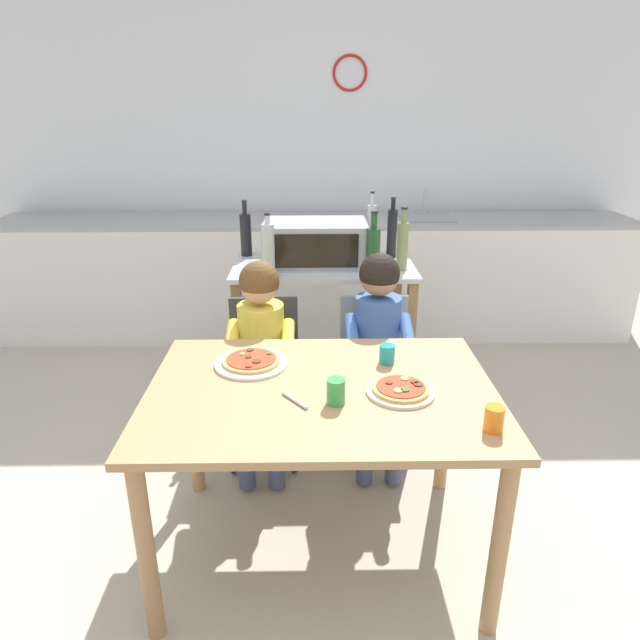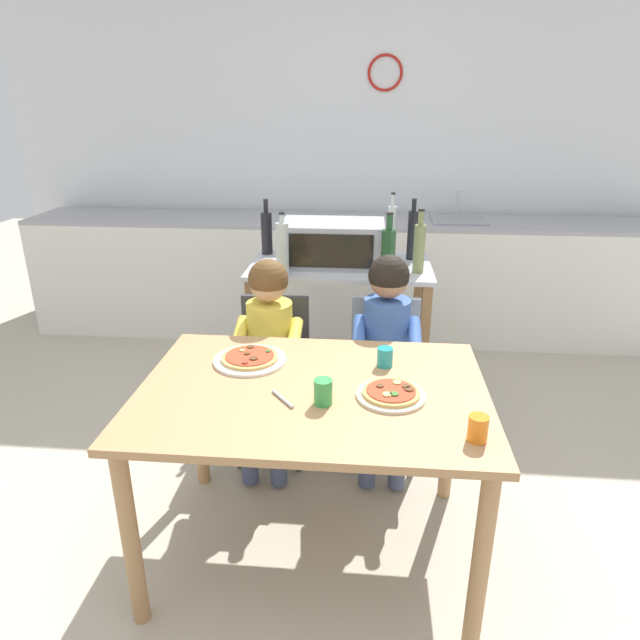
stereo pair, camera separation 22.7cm
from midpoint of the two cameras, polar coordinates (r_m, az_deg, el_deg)
name	(u,v)px [view 1 (the left image)]	position (r m, az deg, el deg)	size (l,w,h in m)	color
ground_plane	(318,412)	(3.38, -2.18, -9.40)	(10.91, 10.91, 0.00)	#B7AD99
back_wall_tiled	(315,153)	(4.62, -2.01, 16.66)	(5.34, 0.14, 2.70)	silver
kitchen_counter	(316,276)	(4.38, -1.93, 4.44)	(4.81, 0.60, 1.11)	silver
kitchen_island_cart	(323,314)	(3.20, -1.68, 0.57)	(1.00, 0.58, 0.89)	#B7BABF
toaster_oven	(315,243)	(3.10, -2.63, 7.83)	(0.56, 0.37, 0.23)	#999BA0
bottle_brown_beer	(392,232)	(3.24, 5.34, 8.91)	(0.06, 0.06, 0.34)	black
bottle_tall_green_wine	(268,250)	(2.86, -7.58, 7.07)	(0.06, 0.06, 0.33)	#ADB7B2
bottle_dark_olive_oil	(246,233)	(3.31, -9.56, 8.68)	(0.06, 0.06, 0.32)	black
bottle_slim_sauce	(371,229)	(3.26, 3.24, 9.19)	(0.05, 0.05, 0.37)	#ADB7B2
bottle_clear_vinegar	(402,244)	(2.99, 6.24, 7.66)	(0.06, 0.06, 0.34)	olive
bottle_squat_spirits	(373,249)	(2.92, 3.21, 7.26)	(0.07, 0.07, 0.32)	#1E4723
dining_table	(321,412)	(2.11, -2.98, -9.42)	(1.28, 0.91, 0.75)	#AD7F51
dining_chair_left	(264,368)	(2.84, -8.02, -4.91)	(0.36, 0.36, 0.81)	#333338
dining_chair_right	(374,365)	(2.85, 3.29, -4.62)	(0.36, 0.36, 0.81)	gray
child_in_yellow_shirt	(261,344)	(2.66, -8.52, -2.44)	(0.32, 0.42, 1.03)	#424C6B
child_in_blue_striped_shirt	(378,337)	(2.66, 3.56, -1.83)	(0.32, 0.42, 1.06)	#424C6B
pizza_plate_white	(251,362)	(2.26, -9.88, -4.29)	(0.29, 0.29, 0.03)	white
pizza_plate_cream	(401,390)	(2.03, 5.05, -7.18)	(0.25, 0.25, 0.03)	beige
drinking_cup_green	(336,391)	(1.94, -1.74, -7.37)	(0.07, 0.07, 0.09)	green
drinking_cup_teal	(387,354)	(2.24, 3.97, -3.55)	(0.06, 0.06, 0.08)	teal
drinking_cup_orange	(494,419)	(1.85, 13.95, -9.84)	(0.06, 0.06, 0.08)	orange
serving_spoon	(295,400)	(1.98, -5.93, -8.24)	(0.01, 0.01, 0.14)	#B7BABF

